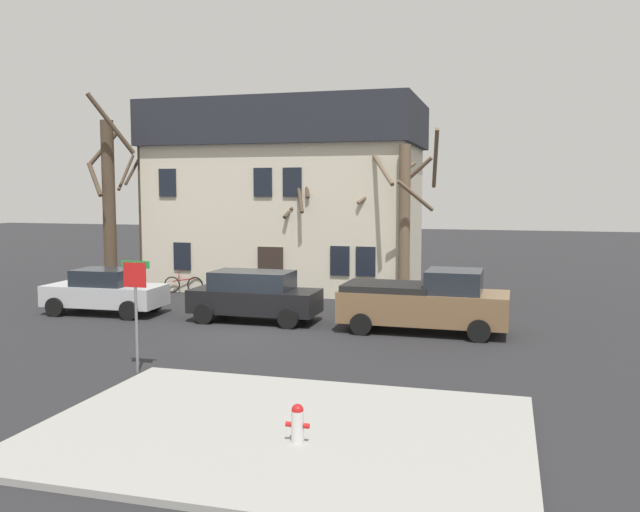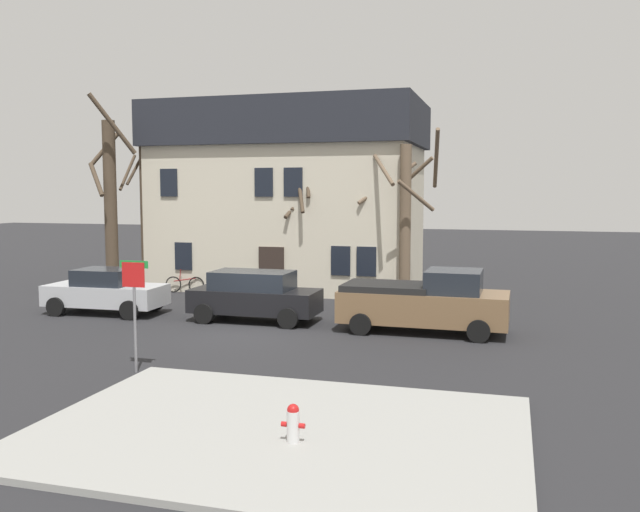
# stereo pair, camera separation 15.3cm
# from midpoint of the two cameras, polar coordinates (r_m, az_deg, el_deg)

# --- Properties ---
(ground_plane) EXTENTS (120.00, 120.00, 0.00)m
(ground_plane) POSITION_cam_midpoint_polar(r_m,az_deg,el_deg) (21.19, -6.15, -6.57)
(ground_plane) COLOR #262628
(sidewalk_slab) EXTENTS (8.90, 6.33, 0.12)m
(sidewalk_slab) POSITION_cam_midpoint_polar(r_m,az_deg,el_deg) (12.69, -3.23, -14.63)
(sidewalk_slab) COLOR #999993
(sidewalk_slab) RESTS_ON ground_plane
(building_main) EXTENTS (12.12, 6.80, 8.40)m
(building_main) POSITION_cam_midpoint_polar(r_m,az_deg,el_deg) (31.22, -2.49, 5.27)
(building_main) COLOR beige
(building_main) RESTS_ON ground_plane
(tree_bare_near) EXTENTS (2.37, 2.36, 8.48)m
(tree_bare_near) POSITION_cam_midpoint_polar(r_m,az_deg,el_deg) (30.59, -17.26, 4.45)
(tree_bare_near) COLOR #4C3D2D
(tree_bare_near) RESTS_ON ground_plane
(tree_bare_mid) EXTENTS (2.21, 2.18, 7.39)m
(tree_bare_mid) POSITION_cam_midpoint_polar(r_m,az_deg,el_deg) (31.22, -14.56, 4.33)
(tree_bare_mid) COLOR #4C3D2D
(tree_bare_mid) RESTS_ON ground_plane
(tree_bare_far) EXTENTS (1.49, 2.40, 6.05)m
(tree_bare_far) POSITION_cam_midpoint_polar(r_m,az_deg,el_deg) (28.06, -0.23, 3.12)
(tree_bare_far) COLOR #4C3D2D
(tree_bare_far) RESTS_ON ground_plane
(tree_bare_end) EXTENTS (3.38, 3.34, 6.77)m
(tree_bare_end) POSITION_cam_midpoint_polar(r_m,az_deg,el_deg) (26.53, 7.45, 3.47)
(tree_bare_end) COLOR brown
(tree_bare_end) RESTS_ON ground_plane
(car_silver_sedan) EXTENTS (4.33, 2.14, 1.64)m
(car_silver_sedan) POSITION_cam_midpoint_polar(r_m,az_deg,el_deg) (25.51, -17.57, -2.86)
(car_silver_sedan) COLOR #B7BABF
(car_silver_sedan) RESTS_ON ground_plane
(car_black_wagon) EXTENTS (4.37, 1.98, 1.72)m
(car_black_wagon) POSITION_cam_midpoint_polar(r_m,az_deg,el_deg) (22.98, -5.41, -3.34)
(car_black_wagon) COLOR black
(car_black_wagon) RESTS_ON ground_plane
(pickup_truck_brown) EXTENTS (5.25, 2.35, 2.00)m
(pickup_truck_brown) POSITION_cam_midpoint_polar(r_m,az_deg,el_deg) (21.40, 9.12, -3.86)
(pickup_truck_brown) COLOR brown
(pickup_truck_brown) RESTS_ON ground_plane
(fire_hydrant) EXTENTS (0.42, 0.22, 0.67)m
(fire_hydrant) POSITION_cam_midpoint_polar(r_m,az_deg,el_deg) (11.88, -1.92, -13.95)
(fire_hydrant) COLOR silver
(fire_hydrant) RESTS_ON sidewalk_slab
(street_sign_pole) EXTENTS (0.76, 0.07, 2.76)m
(street_sign_pole) POSITION_cam_midpoint_polar(r_m,az_deg,el_deg) (16.88, -15.26, -3.18)
(street_sign_pole) COLOR slate
(street_sign_pole) RESTS_ON ground_plane
(bicycle_leaning) EXTENTS (1.74, 0.30, 1.03)m
(bicycle_leaning) POSITION_cam_midpoint_polar(r_m,az_deg,el_deg) (29.94, -11.27, -2.38)
(bicycle_leaning) COLOR black
(bicycle_leaning) RESTS_ON ground_plane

